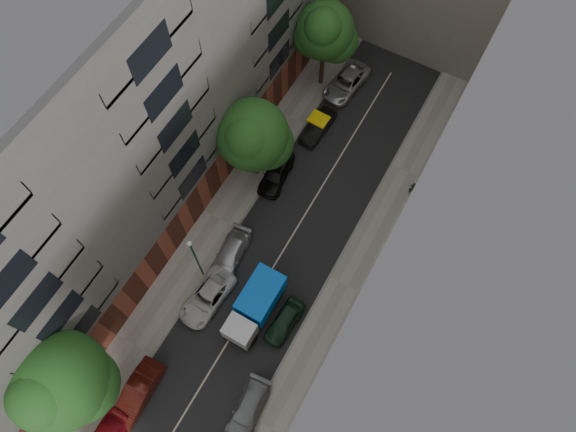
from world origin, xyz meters
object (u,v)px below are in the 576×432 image
Objects in this scene: car_left_3 at (230,254)px; car_left_5 at (318,126)px; car_right_2 at (284,321)px; lamp_post at (195,256)px; car_left_6 at (346,82)px; car_left_1 at (138,392)px; pedestrian at (413,188)px; car_left_4 at (276,173)px; tree_mid at (253,138)px; tree_near at (60,384)px; tarp_truck at (255,306)px; car_right_1 at (248,410)px; car_left_2 at (207,298)px; tree_far at (325,33)px.

car_left_3 is 13.20m from car_left_5.
lamp_post is at bearing -178.27° from car_right_2.
car_left_1 is at bearing -84.66° from car_left_6.
car_left_1 is 24.66m from pedestrian.
tree_mid is (-1.51, -0.51, 4.46)m from car_left_4.
tree_near reaches higher than car_left_5.
car_left_3 is 0.87× the size of car_left_6.
car_left_3 is at bearing 63.91° from lamp_post.
car_left_1 is at bearing -83.99° from lamp_post.
car_left_6 is 12.45m from tree_mid.
car_right_2 is at bearing 5.57° from tarp_truck.
lamp_post is (-1.40, -15.36, 3.24)m from car_left_5.
car_left_5 is 22.72m from car_right_1.
car_right_2 is 7.73m from lamp_post.
tarp_truck is 1.20× the size of car_left_1.
tarp_truck is 2.33m from car_right_2.
car_right_2 is at bearing -28.00° from car_left_3.
tarp_truck reaches higher than car_left_3.
car_left_2 is at bearing -83.80° from car_left_6.
tree_mid is 0.91× the size of tree_far.
tree_near reaches higher than pedestrian.
car_right_2 is (5.60, 1.20, -0.02)m from car_left_2.
pedestrian is at bearing 76.09° from car_right_1.
tarp_truck is 0.69× the size of tree_mid.
car_left_6 is at bearing 97.33° from car_right_1.
car_left_2 is at bearing -92.74° from car_left_4.
car_left_3 is at bearing 122.12° from car_right_1.
lamp_post is at bearing 46.54° from pedestrian.
car_right_1 is (6.85, 2.60, -0.11)m from car_left_1.
car_left_4 reaches higher than car_left_2.
car_left_6 is 1.17× the size of car_right_1.
pedestrian reaches higher than car_left_3.
car_left_3 is at bearing -84.37° from tree_far.
car_right_1 is 10.63m from lamp_post.
car_right_1 is 2.82× the size of pedestrian.
car_left_4 is 10.89m from car_left_6.
car_left_3 reaches higher than car_right_2.
tree_far is at bearing 89.89° from car_left_1.
pedestrian is at bearing -7.91° from car_left_5.
pedestrian reaches higher than car_left_5.
car_left_6 is at bearing 82.94° from car_left_3.
tree_mid is 1.31× the size of lamp_post.
car_left_1 is at bearing 61.33° from pedestrian.
car_left_2 is at bearing -90.58° from car_left_3.
car_left_2 is at bearing 71.92° from tree_near.
car_left_1 is 2.90× the size of pedestrian.
car_left_6 is (0.00, 5.26, 0.05)m from car_left_5.
tarp_truck is at bearing 57.86° from tree_near.
car_left_5 is 9.36m from pedestrian.
car_left_4 is at bearing -88.01° from car_left_6.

